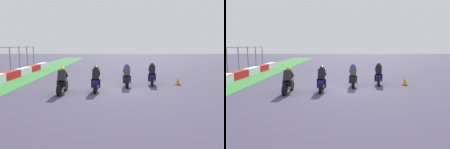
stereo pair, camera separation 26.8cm
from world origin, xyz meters
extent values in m
plane|color=#3F3A4E|center=(0.00, 0.00, 0.00)|extent=(120.00, 120.00, 0.00)
cube|color=red|center=(4.18, 8.28, 0.32)|extent=(2.73, 0.60, 0.64)
cube|color=silver|center=(6.97, 8.28, 0.32)|extent=(2.73, 0.60, 0.64)
cube|color=red|center=(9.76, 8.28, 0.32)|extent=(2.73, 0.60, 0.64)
cube|color=silver|center=(12.55, 8.28, 0.32)|extent=(2.73, 0.60, 0.64)
cylinder|color=slate|center=(5.63, 9.90, 1.30)|extent=(0.10, 0.10, 2.59)
cylinder|color=slate|center=(7.88, 9.90, 1.30)|extent=(0.10, 0.10, 2.59)
cylinder|color=slate|center=(10.13, 9.90, 1.30)|extent=(0.10, 0.10, 2.59)
cylinder|color=slate|center=(12.39, 9.90, 1.30)|extent=(0.10, 0.10, 2.59)
cylinder|color=slate|center=(14.64, 9.90, 1.30)|extent=(0.10, 0.10, 2.59)
cylinder|color=black|center=(2.25, -2.84, 0.32)|extent=(0.65, 0.23, 0.64)
cylinder|color=black|center=(0.87, -2.63, 0.32)|extent=(0.65, 0.23, 0.64)
cube|color=navy|center=(1.56, -2.73, 0.50)|extent=(1.13, 0.48, 0.40)
ellipsoid|color=navy|center=(1.66, -2.75, 0.80)|extent=(0.52, 0.37, 0.24)
cube|color=red|center=(1.06, -2.66, 0.52)|extent=(0.08, 0.17, 0.08)
cylinder|color=#A5A5AD|center=(1.19, -2.84, 0.37)|extent=(0.43, 0.16, 0.10)
cube|color=black|center=(1.46, -2.72, 1.02)|extent=(0.54, 0.47, 0.66)
sphere|color=black|center=(1.68, -2.75, 1.36)|extent=(0.34, 0.34, 0.30)
cube|color=#425587|center=(2.06, -2.81, 0.84)|extent=(0.19, 0.28, 0.23)
cube|color=black|center=(1.47, -2.52, 0.50)|extent=(0.20, 0.16, 0.52)
cube|color=black|center=(1.41, -2.91, 0.50)|extent=(0.20, 0.16, 0.52)
cube|color=black|center=(1.86, -2.60, 1.04)|extent=(0.40, 0.16, 0.31)
cube|color=black|center=(1.81, -2.95, 1.04)|extent=(0.40, 0.16, 0.31)
cylinder|color=black|center=(1.49, -0.93, 0.32)|extent=(0.64, 0.15, 0.64)
cylinder|color=black|center=(0.09, -0.90, 0.32)|extent=(0.64, 0.15, 0.64)
cube|color=black|center=(0.79, -0.91, 0.50)|extent=(1.11, 0.34, 0.40)
ellipsoid|color=black|center=(0.89, -0.92, 0.80)|extent=(0.49, 0.31, 0.24)
cube|color=red|center=(0.28, -0.90, 0.52)|extent=(0.06, 0.16, 0.08)
cylinder|color=#A5A5AD|center=(0.43, -1.07, 0.37)|extent=(0.42, 0.11, 0.10)
cube|color=#27272D|center=(0.69, -0.91, 1.02)|extent=(0.49, 0.41, 0.66)
sphere|color=#1A28AA|center=(0.91, -0.92, 1.36)|extent=(0.31, 0.31, 0.30)
cube|color=#668F58|center=(1.29, -0.92, 0.84)|extent=(0.16, 0.26, 0.23)
cube|color=#27272D|center=(0.67, -0.71, 0.50)|extent=(0.18, 0.14, 0.52)
cube|color=#27272D|center=(0.66, -1.11, 0.50)|extent=(0.18, 0.14, 0.52)
cube|color=#27272D|center=(1.07, -0.74, 1.04)|extent=(0.39, 0.11, 0.31)
cube|color=#27272D|center=(1.06, -1.10, 1.04)|extent=(0.39, 0.11, 0.31)
cylinder|color=black|center=(-0.07, 1.02, 0.32)|extent=(0.64, 0.15, 0.64)
cylinder|color=black|center=(-1.47, 1.05, 0.32)|extent=(0.64, 0.15, 0.64)
cube|color=navy|center=(-0.77, 1.03, 0.50)|extent=(1.11, 0.35, 0.40)
ellipsoid|color=navy|center=(-0.67, 1.03, 0.80)|extent=(0.49, 0.31, 0.24)
cube|color=red|center=(-1.28, 1.05, 0.52)|extent=(0.06, 0.16, 0.08)
cylinder|color=#A5A5AD|center=(-1.12, 0.88, 0.37)|extent=(0.42, 0.11, 0.10)
cube|color=black|center=(-0.87, 1.04, 1.02)|extent=(0.49, 0.41, 0.66)
sphere|color=black|center=(-0.65, 1.03, 1.36)|extent=(0.31, 0.31, 0.30)
cube|color=#5F6759|center=(-0.27, 1.02, 0.84)|extent=(0.16, 0.26, 0.23)
cube|color=black|center=(-0.89, 1.24, 0.50)|extent=(0.18, 0.14, 0.52)
cube|color=black|center=(-0.89, 0.84, 0.50)|extent=(0.18, 0.14, 0.52)
cube|color=black|center=(-0.49, 1.21, 1.04)|extent=(0.39, 0.11, 0.31)
cube|color=black|center=(-0.49, 0.85, 1.04)|extent=(0.39, 0.11, 0.31)
cylinder|color=black|center=(-0.65, 2.87, 0.32)|extent=(0.65, 0.18, 0.64)
cylinder|color=black|center=(-2.05, 2.95, 0.32)|extent=(0.65, 0.18, 0.64)
cube|color=black|center=(-1.35, 2.91, 0.50)|extent=(1.12, 0.38, 0.40)
ellipsoid|color=black|center=(-1.25, 2.90, 0.80)|extent=(0.50, 0.33, 0.24)
cube|color=red|center=(-1.86, 2.94, 0.52)|extent=(0.07, 0.16, 0.08)
cylinder|color=#A5A5AD|center=(-1.71, 2.77, 0.37)|extent=(0.43, 0.12, 0.10)
cube|color=black|center=(-1.45, 2.91, 1.02)|extent=(0.51, 0.43, 0.66)
sphere|color=gold|center=(-1.23, 2.90, 1.36)|extent=(0.32, 0.32, 0.30)
cube|color=#35926A|center=(-0.85, 2.88, 0.84)|extent=(0.17, 0.27, 0.23)
cube|color=black|center=(-1.46, 3.11, 0.50)|extent=(0.19, 0.15, 0.52)
cube|color=black|center=(-1.48, 2.71, 0.50)|extent=(0.19, 0.15, 0.52)
cube|color=black|center=(-1.06, 3.07, 1.04)|extent=(0.39, 0.12, 0.31)
cube|color=black|center=(-1.08, 2.71, 1.04)|extent=(0.39, 0.12, 0.31)
cube|color=black|center=(1.43, -4.54, 0.01)|extent=(0.40, 0.40, 0.03)
cone|color=orange|center=(1.43, -4.54, 0.25)|extent=(0.32, 0.32, 0.49)
camera|label=1|loc=(-13.89, 0.20, 2.71)|focal=35.86mm
camera|label=2|loc=(-13.89, -0.06, 2.71)|focal=35.86mm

